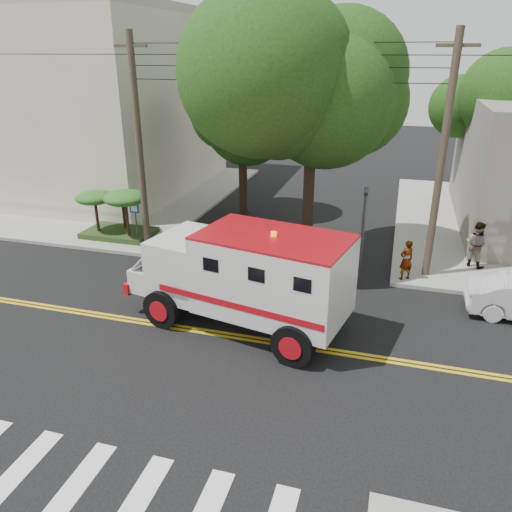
% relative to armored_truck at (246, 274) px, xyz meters
% --- Properties ---
extents(ground, '(100.00, 100.00, 0.00)m').
position_rel_armored_truck_xyz_m(ground, '(-0.67, -0.73, -1.85)').
color(ground, black).
rests_on(ground, ground).
extents(sidewalk_nw, '(17.00, 17.00, 0.15)m').
position_rel_armored_truck_xyz_m(sidewalk_nw, '(-14.17, 12.77, -1.78)').
color(sidewalk_nw, gray).
rests_on(sidewalk_nw, ground).
extents(building_left, '(16.00, 14.00, 10.00)m').
position_rel_armored_truck_xyz_m(building_left, '(-16.17, 14.27, 3.30)').
color(building_left, '#C1B39E').
rests_on(building_left, sidewalk_nw).
extents(utility_pole_left, '(0.28, 0.28, 9.00)m').
position_rel_armored_truck_xyz_m(utility_pole_left, '(-6.27, 5.27, 2.65)').
color(utility_pole_left, '#382D23').
rests_on(utility_pole_left, ground).
extents(utility_pole_right, '(0.28, 0.28, 9.00)m').
position_rel_armored_truck_xyz_m(utility_pole_right, '(5.63, 5.47, 2.65)').
color(utility_pole_right, '#382D23').
rests_on(utility_pole_right, ground).
extents(tree_main, '(6.08, 5.70, 9.85)m').
position_rel_armored_truck_xyz_m(tree_main, '(1.27, 5.48, 5.35)').
color(tree_main, black).
rests_on(tree_main, ground).
extents(tree_left, '(4.48, 4.20, 7.70)m').
position_rel_armored_truck_xyz_m(tree_left, '(-3.35, 11.06, 3.88)').
color(tree_left, black).
rests_on(tree_left, ground).
extents(tree_right, '(4.80, 4.50, 8.20)m').
position_rel_armored_truck_xyz_m(tree_right, '(8.18, 15.04, 4.24)').
color(tree_right, black).
rests_on(tree_right, ground).
extents(traffic_signal, '(0.15, 0.18, 3.60)m').
position_rel_armored_truck_xyz_m(traffic_signal, '(3.13, 4.87, 0.38)').
color(traffic_signal, '#3F3F42').
rests_on(traffic_signal, ground).
extents(accessibility_sign, '(0.45, 0.10, 2.02)m').
position_rel_armored_truck_xyz_m(accessibility_sign, '(-6.87, 5.44, -0.48)').
color(accessibility_sign, '#3F3F42').
rests_on(accessibility_sign, ground).
extents(palm_planter, '(3.52, 2.63, 2.36)m').
position_rel_armored_truck_xyz_m(palm_planter, '(-8.10, 5.89, -0.20)').
color(palm_planter, '#1E3314').
rests_on(palm_planter, sidewalk_nw).
extents(armored_truck, '(7.51, 4.02, 3.25)m').
position_rel_armored_truck_xyz_m(armored_truck, '(0.00, 0.00, 0.00)').
color(armored_truck, silver).
rests_on(armored_truck, ground).
extents(pedestrian_a, '(0.69, 0.64, 1.58)m').
position_rel_armored_truck_xyz_m(pedestrian_a, '(4.83, 4.77, -0.91)').
color(pedestrian_a, gray).
rests_on(pedestrian_a, sidewalk_ne).
extents(pedestrian_b, '(1.15, 1.09, 1.87)m').
position_rel_armored_truck_xyz_m(pedestrian_b, '(7.49, 6.86, -0.76)').
color(pedestrian_b, gray).
rests_on(pedestrian_b, sidewalk_ne).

